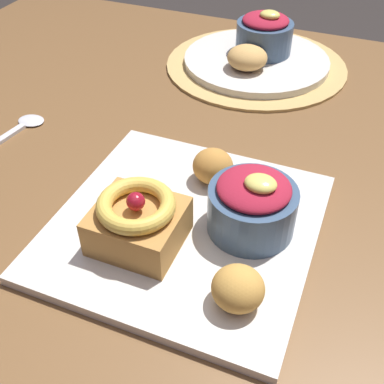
# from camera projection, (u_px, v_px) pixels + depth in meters

# --- Properties ---
(dining_table) EXTENTS (1.39, 0.96, 0.73)m
(dining_table) POSITION_uv_depth(u_px,v_px,m) (257.00, 224.00, 0.67)
(dining_table) COLOR brown
(dining_table) RESTS_ON ground_plane
(woven_placemat) EXTENTS (0.31, 0.31, 0.00)m
(woven_placemat) POSITION_uv_depth(u_px,v_px,m) (256.00, 65.00, 0.84)
(woven_placemat) COLOR tan
(woven_placemat) RESTS_ON dining_table
(front_plate) EXTENTS (0.28, 0.28, 0.01)m
(front_plate) POSITION_uv_depth(u_px,v_px,m) (185.00, 226.00, 0.53)
(front_plate) COLOR silver
(front_plate) RESTS_ON dining_table
(cake_slice) EXTENTS (0.09, 0.08, 0.07)m
(cake_slice) POSITION_uv_depth(u_px,v_px,m) (138.00, 221.00, 0.49)
(cake_slice) COLOR #B77F3D
(cake_slice) RESTS_ON front_plate
(berry_ramekin) EXTENTS (0.09, 0.09, 0.08)m
(berry_ramekin) POSITION_uv_depth(u_px,v_px,m) (252.00, 205.00, 0.50)
(berry_ramekin) COLOR #3D5675
(berry_ramekin) RESTS_ON front_plate
(fritter_front) EXTENTS (0.05, 0.05, 0.04)m
(fritter_front) POSITION_uv_depth(u_px,v_px,m) (213.00, 166.00, 0.57)
(fritter_front) COLOR #BC7F38
(fritter_front) RESTS_ON front_plate
(fritter_middle) EXTENTS (0.05, 0.05, 0.04)m
(fritter_middle) POSITION_uv_depth(u_px,v_px,m) (238.00, 288.00, 0.43)
(fritter_middle) COLOR gold
(fritter_middle) RESTS_ON front_plate
(back_plate) EXTENTS (0.25, 0.25, 0.01)m
(back_plate) POSITION_uv_depth(u_px,v_px,m) (256.00, 60.00, 0.83)
(back_plate) COLOR silver
(back_plate) RESTS_ON woven_placemat
(back_ramekin) EXTENTS (0.10, 0.10, 0.08)m
(back_ramekin) POSITION_uv_depth(u_px,v_px,m) (264.00, 34.00, 0.82)
(back_ramekin) COLOR #3D5675
(back_ramekin) RESTS_ON back_plate
(back_pastry) EXTENTS (0.07, 0.07, 0.04)m
(back_pastry) POSITION_uv_depth(u_px,v_px,m) (247.00, 58.00, 0.79)
(back_pastry) COLOR tan
(back_pastry) RESTS_ON back_plate
(spoon) EXTENTS (0.04, 0.13, 0.00)m
(spoon) POSITION_uv_depth(u_px,v_px,m) (18.00, 129.00, 0.69)
(spoon) COLOR silver
(spoon) RESTS_ON dining_table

